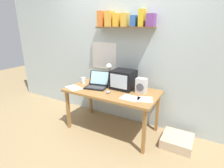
# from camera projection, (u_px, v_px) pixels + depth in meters

# --- Properties ---
(ground_plane) EXTENTS (12.00, 12.00, 0.00)m
(ground_plane) POSITION_uv_depth(u_px,v_px,m) (112.00, 129.00, 2.98)
(ground_plane) COLOR #9A8057
(back_wall) EXTENTS (5.60, 0.24, 2.60)m
(back_wall) POSITION_uv_depth(u_px,v_px,m) (125.00, 48.00, 2.97)
(back_wall) COLOR #B2C3C7
(back_wall) RESTS_ON ground_plane
(corner_desk) EXTENTS (1.46, 0.76, 0.71)m
(corner_desk) POSITION_uv_depth(u_px,v_px,m) (112.00, 94.00, 2.78)
(corner_desk) COLOR olive
(corner_desk) RESTS_ON ground_plane
(crt_monitor) EXTENTS (0.37, 0.33, 0.30)m
(crt_monitor) POSITION_uv_depth(u_px,v_px,m) (123.00, 80.00, 2.79)
(crt_monitor) COLOR black
(crt_monitor) RESTS_ON corner_desk
(laptop) EXTENTS (0.40, 0.38, 0.24)m
(laptop) POSITION_uv_depth(u_px,v_px,m) (97.00, 83.00, 2.90)
(laptop) COLOR black
(laptop) RESTS_ON corner_desk
(desk_lamp) EXTENTS (0.13, 0.18, 0.37)m
(desk_lamp) POSITION_uv_depth(u_px,v_px,m) (109.00, 70.00, 2.94)
(desk_lamp) COLOR silver
(desk_lamp) RESTS_ON corner_desk
(juice_glass) EXTENTS (0.08, 0.08, 0.11)m
(juice_glass) POSITION_uv_depth(u_px,v_px,m) (84.00, 81.00, 3.07)
(juice_glass) COLOR white
(juice_glass) RESTS_ON corner_desk
(space_heater) EXTENTS (0.16, 0.13, 0.22)m
(space_heater) POSITION_uv_depth(u_px,v_px,m) (141.00, 85.00, 2.63)
(space_heater) COLOR silver
(space_heater) RESTS_ON corner_desk
(computer_mouse) EXTENTS (0.07, 0.11, 0.03)m
(computer_mouse) POSITION_uv_depth(u_px,v_px,m) (108.00, 92.00, 2.64)
(computer_mouse) COLOR gray
(computer_mouse) RESTS_ON corner_desk
(printed_handout) EXTENTS (0.34, 0.28, 0.00)m
(printed_handout) POSITION_uv_depth(u_px,v_px,m) (74.00, 88.00, 2.86)
(printed_handout) COLOR silver
(printed_handout) RESTS_ON corner_desk
(loose_paper_near_laptop) EXTENTS (0.26, 0.26, 0.00)m
(loose_paper_near_laptop) POSITION_uv_depth(u_px,v_px,m) (145.00, 99.00, 2.40)
(loose_paper_near_laptop) COLOR white
(loose_paper_near_laptop) RESTS_ON corner_desk
(loose_paper_near_monitor) EXTENTS (0.26, 0.21, 0.00)m
(loose_paper_near_monitor) POSITION_uv_depth(u_px,v_px,m) (130.00, 98.00, 2.45)
(loose_paper_near_monitor) COLOR white
(loose_paper_near_monitor) RESTS_ON corner_desk
(floor_cushion) EXTENTS (0.42, 0.42, 0.14)m
(floor_cushion) POSITION_uv_depth(u_px,v_px,m) (177.00, 141.00, 2.56)
(floor_cushion) COLOR #CBB492
(floor_cushion) RESTS_ON ground_plane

